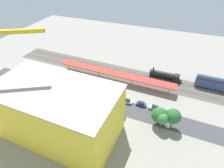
# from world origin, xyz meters

# --- Properties ---
(ground_plane) EXTENTS (190.33, 190.33, 0.00)m
(ground_plane) POSITION_xyz_m (0.00, 0.00, 0.00)
(ground_plane) COLOR gray
(ground_plane) RESTS_ON ground
(rail_bed) EXTENTS (119.34, 17.50, 0.01)m
(rail_bed) POSITION_xyz_m (0.00, -19.50, 0.00)
(rail_bed) COLOR #5B544C
(rail_bed) RESTS_ON ground
(street_asphalt) EXTENTS (119.19, 12.88, 0.01)m
(street_asphalt) POSITION_xyz_m (0.00, 5.13, 0.00)
(street_asphalt) COLOR #424244
(street_asphalt) RESTS_ON ground
(track_rails) EXTENTS (118.90, 11.07, 0.12)m
(track_rails) POSITION_xyz_m (0.00, -19.50, 0.18)
(track_rails) COLOR #9E9EA8
(track_rails) RESTS_ON ground
(platform_canopy_near) EXTENTS (59.56, 6.92, 4.45)m
(platform_canopy_near) POSITION_xyz_m (-1.75, -12.04, 4.23)
(platform_canopy_near) COLOR #B73328
(platform_canopy_near) RESTS_ON ground
(locomotive) EXTENTS (16.02, 3.51, 5.33)m
(locomotive) POSITION_xyz_m (-25.29, -22.31, 1.93)
(locomotive) COLOR black
(locomotive) RESTS_ON ground
(passenger_coach) EXTENTS (16.56, 3.61, 6.28)m
(passenger_coach) POSITION_xyz_m (-47.28, -22.31, 3.30)
(passenger_coach) COLOR black
(passenger_coach) RESTS_ON ground
(parked_car_0) EXTENTS (4.19, 1.86, 1.66)m
(parked_car_0) POSITION_xyz_m (-31.33, 2.22, 0.73)
(parked_car_0) COLOR black
(parked_car_0) RESTS_ON ground
(parked_car_1) EXTENTS (4.78, 1.93, 1.77)m
(parked_car_1) POSITION_xyz_m (-24.72, 1.67, 0.78)
(parked_car_1) COLOR black
(parked_car_1) RESTS_ON ground
(parked_car_2) EXTENTS (4.18, 1.88, 1.71)m
(parked_car_2) POSITION_xyz_m (-18.86, 1.36, 0.76)
(parked_car_2) COLOR black
(parked_car_2) RESTS_ON ground
(parked_car_3) EXTENTS (4.44, 1.73, 1.72)m
(parked_car_3) POSITION_xyz_m (-12.88, 1.88, 0.76)
(parked_car_3) COLOR black
(parked_car_3) RESTS_ON ground
(parked_car_4) EXTENTS (4.62, 1.85, 1.69)m
(parked_car_4) POSITION_xyz_m (-5.70, 1.98, 0.75)
(parked_car_4) COLOR black
(parked_car_4) RESTS_ON ground
(parked_car_5) EXTENTS (4.25, 1.87, 1.65)m
(parked_car_5) POSITION_xyz_m (0.54, 1.97, 0.74)
(parked_car_5) COLOR black
(parked_car_5) RESTS_ON ground
(construction_building) EXTENTS (40.74, 23.30, 18.86)m
(construction_building) POSITION_xyz_m (4.46, 25.34, 9.43)
(construction_building) COLOR yellow
(construction_building) RESTS_ON ground
(construction_roof_slab) EXTENTS (41.36, 23.92, 0.40)m
(construction_roof_slab) POSITION_xyz_m (4.46, 25.34, 19.06)
(construction_roof_slab) COLOR #ADA89E
(construction_roof_slab) RESTS_ON construction_building
(box_truck_0) EXTENTS (10.34, 3.75, 3.21)m
(box_truck_0) POSITION_xyz_m (0.97, 8.69, 1.58)
(box_truck_0) COLOR black
(box_truck_0) RESTS_ON ground
(box_truck_1) EXTENTS (9.15, 3.45, 3.66)m
(box_truck_1) POSITION_xyz_m (6.68, 8.44, 1.76)
(box_truck_1) COLOR black
(box_truck_1) RESTS_ON ground
(box_truck_2) EXTENTS (10.06, 3.37, 3.50)m
(box_truck_2) POSITION_xyz_m (20.70, 8.70, 1.70)
(box_truck_2) COLOR black
(box_truck_2) RESTS_ON ground
(street_tree_0) EXTENTS (4.77, 4.77, 7.38)m
(street_tree_0) POSITION_xyz_m (-11.74, 9.44, 4.98)
(street_tree_0) COLOR brown
(street_tree_0) RESTS_ON ground
(street_tree_1) EXTENTS (5.43, 5.43, 7.46)m
(street_tree_1) POSITION_xyz_m (17.89, 10.43, 4.72)
(street_tree_1) COLOR brown
(street_tree_1) RESTS_ON ground
(street_tree_2) EXTENTS (4.88, 4.88, 6.68)m
(street_tree_2) POSITION_xyz_m (6.11, 9.48, 4.22)
(street_tree_2) COLOR brown
(street_tree_2) RESTS_ON ground
(street_tree_3) EXTENTS (4.04, 4.04, 7.23)m
(street_tree_3) POSITION_xyz_m (-28.68, 11.13, 5.18)
(street_tree_3) COLOR brown
(street_tree_3) RESTS_ON ground
(street_tree_4) EXTENTS (5.84, 5.84, 7.73)m
(street_tree_4) POSITION_xyz_m (-27.41, 9.37, 4.81)
(street_tree_4) COLOR brown
(street_tree_4) RESTS_ON ground
(street_tree_5) EXTENTS (5.44, 5.44, 8.52)m
(street_tree_5) POSITION_xyz_m (-32.09, 9.14, 5.79)
(street_tree_5) COLOR brown
(street_tree_5) RESTS_ON ground
(traffic_light) EXTENTS (0.50, 0.36, 7.32)m
(traffic_light) POSITION_xyz_m (19.14, 9.37, 4.78)
(traffic_light) COLOR #333333
(traffic_light) RESTS_ON ground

